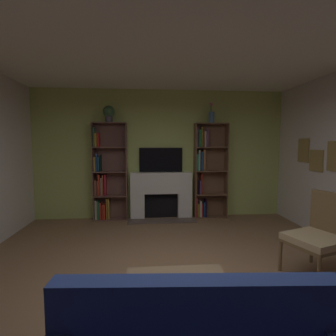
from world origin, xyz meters
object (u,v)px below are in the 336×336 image
(fireplace, at_px, (161,194))
(bookshelf_left, at_px, (106,177))
(potted_plant, at_px, (109,113))
(armchair, at_px, (321,234))
(bookshelf_right, at_px, (206,171))
(vase_with_flowers, at_px, (211,116))
(coffee_table, at_px, (177,285))
(tv, at_px, (161,160))

(fireplace, bearing_deg, bookshelf_left, 178.31)
(potted_plant, relative_size, armchair, 0.34)
(fireplace, xyz_separation_m, bookshelf_right, (1.00, 0.03, 0.49))
(vase_with_flowers, bearing_deg, bookshelf_right, 150.20)
(bookshelf_left, bearing_deg, potted_plant, -32.81)
(vase_with_flowers, distance_m, coffee_table, 4.06)
(tv, relative_size, potted_plant, 2.71)
(bookshelf_left, distance_m, armchair, 4.07)
(tv, bearing_deg, fireplace, -90.00)
(bookshelf_left, height_order, bookshelf_right, same)
(tv, distance_m, bookshelf_right, 1.03)
(fireplace, bearing_deg, armchair, -55.58)
(armchair, bearing_deg, vase_with_flowers, 105.59)
(bookshelf_left, distance_m, vase_with_flowers, 2.62)
(fireplace, distance_m, tv, 0.75)
(bookshelf_left, bearing_deg, coffee_table, -72.28)
(bookshelf_left, relative_size, coffee_table, 2.27)
(bookshelf_right, xyz_separation_m, coffee_table, (-1.07, -3.47, -0.66))
(bookshelf_left, relative_size, vase_with_flowers, 4.75)
(tv, height_order, potted_plant, potted_plant)
(vase_with_flowers, bearing_deg, bookshelf_left, 178.54)
(tv, distance_m, potted_plant, 1.48)
(tv, height_order, vase_with_flowers, vase_with_flowers)
(fireplace, relative_size, tv, 1.52)
(tv, relative_size, coffee_table, 1.03)
(tv, relative_size, bookshelf_left, 0.45)
(fireplace, height_order, vase_with_flowers, vase_with_flowers)
(tv, xyz_separation_m, potted_plant, (-1.09, -0.12, 1.00))
(tv, bearing_deg, bookshelf_right, -3.86)
(bookshelf_left, relative_size, armchair, 2.04)
(armchair, bearing_deg, coffee_table, -157.90)
(fireplace, distance_m, coffee_table, 3.45)
(armchair, height_order, coffee_table, armchair)
(tv, xyz_separation_m, coffee_table, (-0.07, -3.54, -0.91))
(bookshelf_right, bearing_deg, tv, 176.14)
(bookshelf_left, distance_m, coffee_table, 3.69)
(vase_with_flowers, xyz_separation_m, armchair, (0.74, -2.65, -1.70))
(tv, relative_size, bookshelf_right, 0.45)
(tv, xyz_separation_m, bookshelf_right, (1.00, -0.07, -0.25))
(bookshelf_right, relative_size, vase_with_flowers, 4.75)
(bookshelf_right, xyz_separation_m, potted_plant, (-2.09, -0.05, 1.24))
(vase_with_flowers, distance_m, armchair, 3.24)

